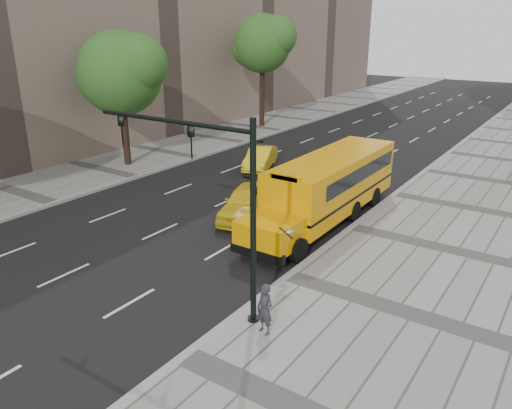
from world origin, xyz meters
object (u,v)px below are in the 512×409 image
Objects in this scene: tree_b at (121,72)px; tree_c at (263,43)px; taxi_near at (247,202)px; traffic_signal at (214,191)px; pedestrian at (265,309)px; taxi_far at (260,158)px; school_bus at (330,183)px.

tree_c is at bearing 90.02° from tree_b.
tree_b is 1.84× the size of taxi_near.
traffic_signal is at bearing -59.25° from tree_c.
pedestrian is at bearing -9.80° from traffic_signal.
tree_c is 2.10× the size of taxi_near.
tree_b reaches higher than pedestrian.
taxi_far is 0.64× the size of traffic_signal.
tree_c is 6.12× the size of pedestrian.
tree_b is 0.88× the size of tree_c.
traffic_signal is (8.28, -14.87, 3.41)m from taxi_far.
traffic_signal is (15.59, -10.43, -1.86)m from tree_b.
tree_c is at bearing 136.98° from pedestrian.
traffic_signal is at bearing -33.78° from tree_b.
taxi_near is at bearing -14.99° from tree_b.
school_bus is 1.81× the size of traffic_signal.
tree_c reaches higher than tree_b.
tree_b is 21.28m from pedestrian.
tree_b is 10.05m from taxi_far.
taxi_near is (11.63, -3.12, -5.17)m from tree_b.
taxi_near is 0.72× the size of traffic_signal.
traffic_signal is at bearing -81.49° from taxi_far.
traffic_signal is (15.60, -26.22, -3.13)m from tree_c.
pedestrian reaches higher than taxi_near.
tree_b reaches higher than traffic_signal.
pedestrian is 3.78m from traffic_signal.
tree_b is at bearing -169.33° from taxi_far.
school_bus is 7.34× the size of pedestrian.
school_bus is 3.99m from taxi_near.
taxi_far is 17.36m from traffic_signal.
school_bus reaches higher than taxi_far.
school_bus is 9.69m from traffic_signal.
tree_b is 15.84m from tree_c.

